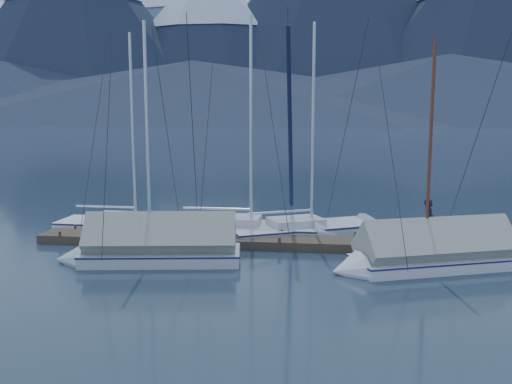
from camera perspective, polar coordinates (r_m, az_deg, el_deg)
ground at (r=20.07m, az=-0.71°, el=-7.06°), size 1000.00×1000.00×0.00m
mountain_range at (r=393.25m, az=7.53°, el=16.10°), size 877.00×584.00×150.50m
dock at (r=21.96m, az=0.00°, el=-5.40°), size 18.00×1.50×0.54m
mooring_posts at (r=21.97m, az=-1.30°, el=-4.76°), size 15.12×1.52×0.35m
sailboat_open_left at (r=25.04m, az=-11.43°, el=-3.71°), size 7.35×3.13×9.64m
sailboat_open_mid at (r=23.68m, az=0.79°, el=-4.21°), size 7.80×3.34×10.27m
sailboat_open_right at (r=24.17m, az=6.98°, el=-4.02°), size 7.70×5.25×9.98m
sailboat_covered_near at (r=19.60m, az=17.02°, el=-6.51°), size 6.91×4.15×8.61m
sailboat_covered_far at (r=19.95m, az=-11.40°, el=-5.98°), size 6.82×3.06×9.27m
person at (r=21.78m, az=17.73°, el=-2.98°), size 0.60×0.73×1.73m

